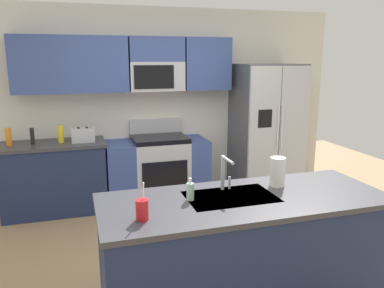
% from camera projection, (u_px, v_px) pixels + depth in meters
% --- Properties ---
extents(ground_plane, '(9.00, 9.00, 0.00)m').
position_uv_depth(ground_plane, '(208.00, 264.00, 3.67)').
color(ground_plane, '#997A56').
rests_on(ground_plane, ground).
extents(kitchen_wall_unit, '(5.20, 0.43, 2.60)m').
position_uv_depth(kitchen_wall_unit, '(149.00, 92.00, 5.25)').
color(kitchen_wall_unit, silver).
rests_on(kitchen_wall_unit, ground).
extents(back_counter, '(1.27, 0.63, 0.90)m').
position_uv_depth(back_counter, '(55.00, 177.00, 4.84)').
color(back_counter, '#1E2A4D').
rests_on(back_counter, ground).
extents(range_oven, '(1.36, 0.61, 1.10)m').
position_uv_depth(range_oven, '(157.00, 169.00, 5.22)').
color(range_oven, '#B7BABF').
rests_on(range_oven, ground).
extents(refrigerator, '(0.90, 0.76, 1.85)m').
position_uv_depth(refrigerator, '(266.00, 129.00, 5.50)').
color(refrigerator, '#4C4F54').
rests_on(refrigerator, ground).
extents(island_counter, '(2.21, 0.87, 0.90)m').
position_uv_depth(island_counter, '(243.00, 251.00, 3.00)').
color(island_counter, '#1E2A4D').
rests_on(island_counter, ground).
extents(toaster, '(0.28, 0.16, 0.18)m').
position_uv_depth(toaster, '(83.00, 135.00, 4.78)').
color(toaster, '#B7BABF').
rests_on(toaster, back_counter).
extents(pepper_mill, '(0.05, 0.05, 0.20)m').
position_uv_depth(pepper_mill, '(32.00, 136.00, 4.66)').
color(pepper_mill, black).
rests_on(pepper_mill, back_counter).
extents(bottle_orange, '(0.07, 0.07, 0.21)m').
position_uv_depth(bottle_orange, '(9.00, 137.00, 4.58)').
color(bottle_orange, orange).
rests_on(bottle_orange, back_counter).
extents(bottle_yellow, '(0.07, 0.07, 0.22)m').
position_uv_depth(bottle_yellow, '(61.00, 134.00, 4.73)').
color(bottle_yellow, yellow).
rests_on(bottle_yellow, back_counter).
extents(sink_faucet, '(0.08, 0.21, 0.28)m').
position_uv_depth(sink_faucet, '(225.00, 170.00, 3.01)').
color(sink_faucet, '#B7BABF').
rests_on(sink_faucet, island_counter).
extents(drink_cup_red, '(0.08, 0.08, 0.26)m').
position_uv_depth(drink_cup_red, '(142.00, 210.00, 2.48)').
color(drink_cup_red, red).
rests_on(drink_cup_red, island_counter).
extents(soap_dispenser, '(0.06, 0.06, 0.17)m').
position_uv_depth(soap_dispenser, '(190.00, 191.00, 2.83)').
color(soap_dispenser, '#A5D8B2').
rests_on(soap_dispenser, island_counter).
extents(paper_towel_roll, '(0.12, 0.12, 0.24)m').
position_uv_depth(paper_towel_roll, '(277.00, 172.00, 3.13)').
color(paper_towel_roll, white).
rests_on(paper_towel_roll, island_counter).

